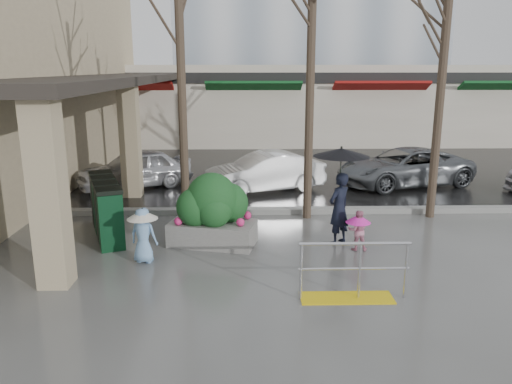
{
  "coord_description": "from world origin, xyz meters",
  "views": [
    {
      "loc": [
        -0.45,
        -9.07,
        3.87
      ],
      "look_at": [
        -0.21,
        1.22,
        1.3
      ],
      "focal_mm": 35.0,
      "sensor_mm": 36.0,
      "label": 1
    }
  ],
  "objects_px": {
    "woman": "(340,185)",
    "planter": "(213,211)",
    "car_c": "(404,167)",
    "child_pink": "(358,227)",
    "news_boxes": "(106,208)",
    "car_a": "(135,169)",
    "tree_midwest": "(312,9)",
    "handrail": "(351,278)",
    "car_b": "(264,172)",
    "tree_mideast": "(446,26)",
    "child_blue": "(143,230)",
    "tree_west": "(179,16)"
  },
  "relations": [
    {
      "from": "woman",
      "to": "planter",
      "type": "xyz_separation_m",
      "value": [
        -2.82,
        0.02,
        -0.57
      ]
    },
    {
      "from": "planter",
      "to": "car_c",
      "type": "height_order",
      "value": "planter"
    },
    {
      "from": "child_pink",
      "to": "news_boxes",
      "type": "relative_size",
      "value": 0.36
    },
    {
      "from": "news_boxes",
      "to": "car_a",
      "type": "bearing_deg",
      "value": 73.66
    },
    {
      "from": "tree_midwest",
      "to": "handrail",
      "type": "bearing_deg",
      "value": -88.09
    },
    {
      "from": "handrail",
      "to": "car_c",
      "type": "distance_m",
      "value": 9.17
    },
    {
      "from": "planter",
      "to": "car_b",
      "type": "xyz_separation_m",
      "value": [
        1.35,
        4.9,
        -0.16
      ]
    },
    {
      "from": "tree_mideast",
      "to": "car_b",
      "type": "bearing_deg",
      "value": 146.14
    },
    {
      "from": "tree_midwest",
      "to": "car_a",
      "type": "distance_m",
      "value": 7.85
    },
    {
      "from": "handrail",
      "to": "tree_mideast",
      "type": "height_order",
      "value": "tree_mideast"
    },
    {
      "from": "handrail",
      "to": "news_boxes",
      "type": "xyz_separation_m",
      "value": [
        -5.07,
        3.46,
        0.3
      ]
    },
    {
      "from": "handrail",
      "to": "child_blue",
      "type": "xyz_separation_m",
      "value": [
        -3.87,
        1.77,
        0.3
      ]
    },
    {
      "from": "car_b",
      "to": "car_c",
      "type": "relative_size",
      "value": 0.84
    },
    {
      "from": "car_a",
      "to": "news_boxes",
      "type": "bearing_deg",
      "value": -22.0
    },
    {
      "from": "tree_west",
      "to": "tree_mideast",
      "type": "bearing_deg",
      "value": 0.0
    },
    {
      "from": "woman",
      "to": "car_b",
      "type": "xyz_separation_m",
      "value": [
        -1.47,
        4.92,
        -0.72
      ]
    },
    {
      "from": "woman",
      "to": "handrail",
      "type": "bearing_deg",
      "value": 43.68
    },
    {
      "from": "handrail",
      "to": "woman",
      "type": "distance_m",
      "value": 2.96
    },
    {
      "from": "child_pink",
      "to": "child_blue",
      "type": "distance_m",
      "value": 4.55
    },
    {
      "from": "car_c",
      "to": "handrail",
      "type": "bearing_deg",
      "value": -38.69
    },
    {
      "from": "tree_mideast",
      "to": "news_boxes",
      "type": "distance_m",
      "value": 9.31
    },
    {
      "from": "tree_midwest",
      "to": "tree_west",
      "type": "bearing_deg",
      "value": -180.0
    },
    {
      "from": "tree_west",
      "to": "child_pink",
      "type": "distance_m",
      "value": 6.54
    },
    {
      "from": "child_pink",
      "to": "news_boxes",
      "type": "bearing_deg",
      "value": -6.38
    },
    {
      "from": "tree_midwest",
      "to": "tree_mideast",
      "type": "relative_size",
      "value": 1.08
    },
    {
      "from": "handrail",
      "to": "car_b",
      "type": "distance_m",
      "value": 7.79
    },
    {
      "from": "woman",
      "to": "tree_midwest",
      "type": "bearing_deg",
      "value": -117.72
    },
    {
      "from": "child_blue",
      "to": "car_c",
      "type": "height_order",
      "value": "car_c"
    },
    {
      "from": "child_blue",
      "to": "news_boxes",
      "type": "height_order",
      "value": "news_boxes"
    },
    {
      "from": "tree_west",
      "to": "handrail",
      "type": "bearing_deg",
      "value": -55.01
    },
    {
      "from": "handrail",
      "to": "planter",
      "type": "height_order",
      "value": "planter"
    },
    {
      "from": "news_boxes",
      "to": "child_blue",
      "type": "bearing_deg",
      "value": -75.42
    },
    {
      "from": "planter",
      "to": "car_a",
      "type": "xyz_separation_m",
      "value": [
        -2.91,
        5.55,
        -0.16
      ]
    },
    {
      "from": "tree_midwest",
      "to": "tree_mideast",
      "type": "height_order",
      "value": "tree_midwest"
    },
    {
      "from": "car_a",
      "to": "car_c",
      "type": "relative_size",
      "value": 0.82
    },
    {
      "from": "planter",
      "to": "news_boxes",
      "type": "distance_m",
      "value": 2.63
    },
    {
      "from": "car_a",
      "to": "woman",
      "type": "bearing_deg",
      "value": 19.43
    },
    {
      "from": "handrail",
      "to": "child_pink",
      "type": "height_order",
      "value": "handrail"
    },
    {
      "from": "tree_midwest",
      "to": "child_pink",
      "type": "distance_m",
      "value": 5.36
    },
    {
      "from": "tree_midwest",
      "to": "woman",
      "type": "height_order",
      "value": "tree_midwest"
    },
    {
      "from": "tree_west",
      "to": "news_boxes",
      "type": "xyz_separation_m",
      "value": [
        -1.71,
        -1.34,
        -4.4
      ]
    },
    {
      "from": "car_a",
      "to": "tree_west",
      "type": "bearing_deg",
      "value": 3.99
    },
    {
      "from": "tree_west",
      "to": "woman",
      "type": "relative_size",
      "value": 3.06
    },
    {
      "from": "tree_west",
      "to": "car_c",
      "type": "relative_size",
      "value": 1.5
    },
    {
      "from": "car_a",
      "to": "handrail",
      "type": "bearing_deg",
      "value": 6.72
    },
    {
      "from": "news_boxes",
      "to": "car_c",
      "type": "xyz_separation_m",
      "value": [
        8.63,
        5.0,
        -0.05
      ]
    },
    {
      "from": "news_boxes",
      "to": "car_c",
      "type": "bearing_deg",
      "value": 9.37
    },
    {
      "from": "child_pink",
      "to": "car_c",
      "type": "bearing_deg",
      "value": -111.12
    },
    {
      "from": "child_blue",
      "to": "planter",
      "type": "xyz_separation_m",
      "value": [
        1.35,
        1.03,
        0.11
      ]
    },
    {
      "from": "car_b",
      "to": "car_a",
      "type": "bearing_deg",
      "value": -119.55
    }
  ]
}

